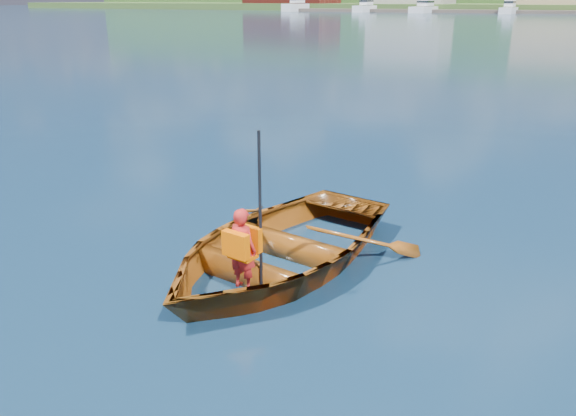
# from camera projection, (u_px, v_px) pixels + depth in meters

# --- Properties ---
(ground) EXTENTS (600.00, 600.00, 0.00)m
(ground) POSITION_uv_depth(u_px,v_px,m) (302.00, 281.00, 7.03)
(ground) COLOR #0C223B
(ground) RESTS_ON ground
(rowboat) EXTENTS (3.37, 4.41, 0.85)m
(rowboat) POSITION_uv_depth(u_px,v_px,m) (278.00, 245.00, 7.37)
(rowboat) COLOR brown
(rowboat) RESTS_ON ground
(child_paddler) EXTENTS (0.39, 0.36, 1.89)m
(child_paddler) POSITION_uv_depth(u_px,v_px,m) (243.00, 247.00, 6.48)
(child_paddler) COLOR red
(child_paddler) RESTS_ON ground
(marina_yachts) EXTENTS (141.23, 13.56, 4.32)m
(marina_yachts) POSITION_uv_depth(u_px,v_px,m) (543.00, 8.00, 129.57)
(marina_yachts) COLOR white
(marina_yachts) RESTS_ON ground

